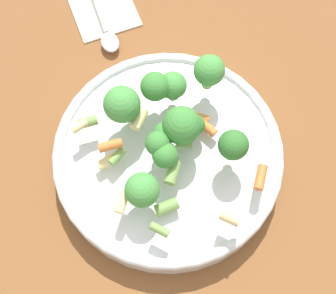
{
  "coord_description": "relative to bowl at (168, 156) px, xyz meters",
  "views": [
    {
      "loc": [
        -0.13,
        -0.17,
        0.59
      ],
      "look_at": [
        0.0,
        0.0,
        0.05
      ],
      "focal_mm": 50.0,
      "sensor_mm": 36.0,
      "label": 1
    }
  ],
  "objects": [
    {
      "name": "ground_plane",
      "position": [
        0.0,
        0.0,
        -0.02
      ],
      "size": [
        3.0,
        3.0,
        0.0
      ],
      "primitive_type": "plane",
      "color": "brown"
    },
    {
      "name": "bowl",
      "position": [
        0.0,
        0.0,
        0.0
      ],
      "size": [
        0.29,
        0.29,
        0.04
      ],
      "color": "silver",
      "rests_on": "ground_plane"
    },
    {
      "name": "pasta_salad",
      "position": [
        0.01,
        0.01,
        0.06
      ],
      "size": [
        0.21,
        0.22,
        0.07
      ],
      "color": "#8CB766",
      "rests_on": "bowl"
    },
    {
      "name": "spoon",
      "position": [
        0.05,
        0.23,
        -0.01
      ],
      "size": [
        0.07,
        0.17,
        0.01
      ],
      "rotation": [
        0.0,
        0.0,
        10.69
      ],
      "color": "silver",
      "rests_on": "napkin"
    }
  ]
}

